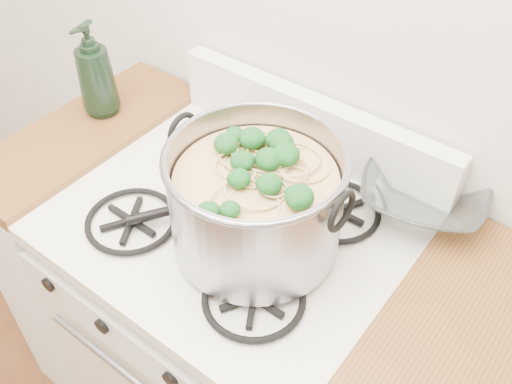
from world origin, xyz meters
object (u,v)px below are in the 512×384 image
(gas_range, at_px, (238,335))
(bottle, at_px, (94,70))
(glass_bowl, at_px, (422,199))
(spatula, at_px, (240,194))
(stock_pot, at_px, (256,202))

(gas_range, xyz_separation_m, bottle, (-0.52, 0.09, 0.61))
(glass_bowl, distance_m, bottle, 0.87)
(spatula, bearing_deg, stock_pot, -3.07)
(glass_bowl, bearing_deg, bottle, -167.15)
(glass_bowl, xyz_separation_m, bottle, (-0.84, -0.19, 0.11))
(glass_bowl, relative_size, bottle, 0.43)
(gas_range, xyz_separation_m, spatula, (-0.02, 0.05, 0.50))
(spatula, relative_size, glass_bowl, 2.82)
(spatula, height_order, glass_bowl, glass_bowl)
(spatula, bearing_deg, glass_bowl, 68.48)
(gas_range, xyz_separation_m, stock_pot, (0.09, -0.03, 0.60))
(bottle, bearing_deg, spatula, -13.25)
(stock_pot, bearing_deg, bottle, 168.92)
(gas_range, xyz_separation_m, glass_bowl, (0.32, 0.28, 0.50))
(glass_bowl, bearing_deg, stock_pot, -126.28)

